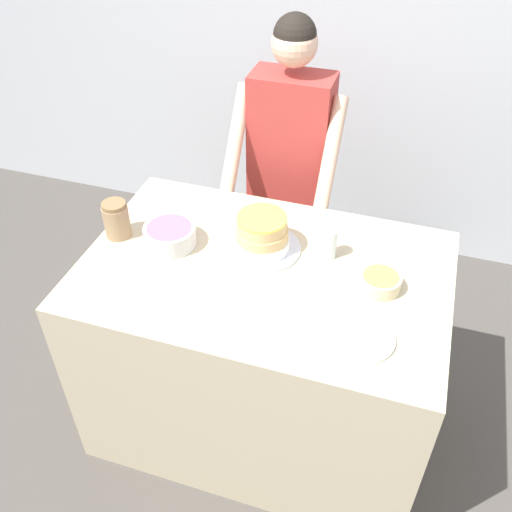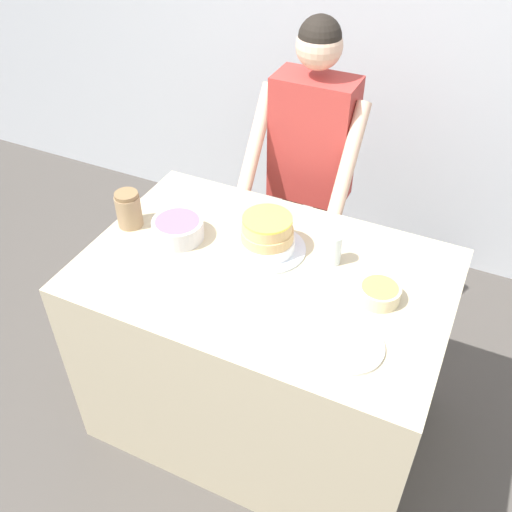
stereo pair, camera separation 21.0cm
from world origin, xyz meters
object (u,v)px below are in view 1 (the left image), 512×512
(cake, at_px, (262,235))
(drinking_glass, at_px, (329,243))
(person_baker, at_px, (289,154))
(frosting_bowl_purple, at_px, (170,235))
(ceramic_plate, at_px, (359,336))
(stoneware_jar, at_px, (116,219))
(frosting_bowl_yellow, at_px, (380,281))

(cake, bearing_deg, drinking_glass, 8.59)
(person_baker, bearing_deg, drinking_glass, -61.61)
(frosting_bowl_purple, relative_size, drinking_glass, 1.63)
(frosting_bowl_purple, distance_m, ceramic_plate, 0.86)
(cake, height_order, ceramic_plate, cake)
(drinking_glass, bearing_deg, stoneware_jar, -171.24)
(cake, distance_m, stoneware_jar, 0.60)
(frosting_bowl_yellow, height_order, drinking_glass, drinking_glass)
(cake, relative_size, frosting_bowl_yellow, 2.04)
(frosting_bowl_yellow, distance_m, stoneware_jar, 1.07)
(ceramic_plate, bearing_deg, cake, 142.23)
(person_baker, height_order, ceramic_plate, person_baker)
(ceramic_plate, bearing_deg, drinking_glass, 116.24)
(frosting_bowl_yellow, bearing_deg, ceramic_plate, -95.82)
(ceramic_plate, bearing_deg, frosting_bowl_purple, 161.62)
(person_baker, height_order, cake, person_baker)
(person_baker, height_order, drinking_glass, person_baker)
(frosting_bowl_purple, distance_m, stoneware_jar, 0.23)
(frosting_bowl_purple, relative_size, frosting_bowl_yellow, 1.37)
(drinking_glass, bearing_deg, person_baker, 118.39)
(person_baker, distance_m, drinking_glass, 0.68)
(person_baker, relative_size, frosting_bowl_purple, 7.92)
(person_baker, relative_size, cake, 5.30)
(person_baker, xyz_separation_m, cake, (0.06, -0.64, -0.00))
(person_baker, relative_size, stoneware_jar, 10.53)
(cake, relative_size, stoneware_jar, 1.99)
(frosting_bowl_yellow, relative_size, stoneware_jar, 0.97)
(frosting_bowl_purple, relative_size, stoneware_jar, 1.33)
(stoneware_jar, bearing_deg, frosting_bowl_yellow, 0.31)
(cake, relative_size, frosting_bowl_purple, 1.49)
(cake, distance_m, ceramic_plate, 0.58)
(cake, bearing_deg, stoneware_jar, -171.16)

